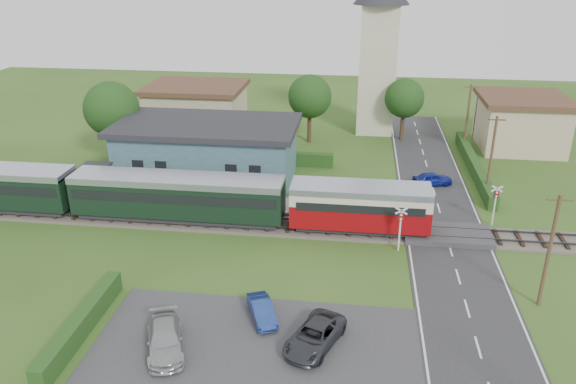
# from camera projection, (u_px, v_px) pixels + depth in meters

# --- Properties ---
(ground) EXTENTS (120.00, 120.00, 0.00)m
(ground) POSITION_uv_depth(u_px,v_px,m) (307.00, 242.00, 39.97)
(ground) COLOR #2D4C19
(railway_track) EXTENTS (76.00, 3.20, 0.49)m
(railway_track) POSITION_uv_depth(u_px,v_px,m) (309.00, 228.00, 41.75)
(railway_track) COLOR #4C443D
(railway_track) RESTS_ON ground
(road) EXTENTS (6.00, 70.00, 0.05)m
(road) POSITION_uv_depth(u_px,v_px,m) (451.00, 250.00, 38.77)
(road) COLOR #28282B
(road) RESTS_ON ground
(car_park) EXTENTS (17.00, 9.00, 0.08)m
(car_park) POSITION_uv_depth(u_px,v_px,m) (256.00, 348.00, 29.17)
(car_park) COLOR #333335
(car_park) RESTS_ON ground
(crossing_deck) EXTENTS (6.20, 3.40, 0.45)m
(crossing_deck) POSITION_uv_depth(u_px,v_px,m) (447.00, 235.00, 40.52)
(crossing_deck) COLOR #333335
(crossing_deck) RESTS_ON ground
(platform) EXTENTS (30.00, 3.00, 0.45)m
(platform) POSITION_uv_depth(u_px,v_px,m) (191.00, 202.00, 45.80)
(platform) COLOR gray
(platform) RESTS_ON ground
(equipment_hut) EXTENTS (2.30, 2.30, 2.55)m
(equipment_hut) POSITION_uv_depth(u_px,v_px,m) (96.00, 180.00, 46.15)
(equipment_hut) COLOR beige
(equipment_hut) RESTS_ON platform
(station_building) EXTENTS (16.00, 9.00, 5.30)m
(station_building) POSITION_uv_depth(u_px,v_px,m) (208.00, 151.00, 50.13)
(station_building) COLOR #315462
(station_building) RESTS_ON ground
(train) EXTENTS (43.20, 2.90, 3.40)m
(train) POSITION_uv_depth(u_px,v_px,m) (137.00, 194.00, 42.49)
(train) COLOR #232328
(train) RESTS_ON ground
(church_tower) EXTENTS (6.00, 6.00, 17.60)m
(church_tower) POSITION_uv_depth(u_px,v_px,m) (379.00, 41.00, 60.93)
(church_tower) COLOR beige
(church_tower) RESTS_ON ground
(house_west) EXTENTS (10.80, 8.80, 5.50)m
(house_west) POSITION_uv_depth(u_px,v_px,m) (197.00, 108.00, 63.46)
(house_west) COLOR tan
(house_west) RESTS_ON ground
(house_east) EXTENTS (8.80, 8.80, 5.50)m
(house_east) POSITION_uv_depth(u_px,v_px,m) (520.00, 122.00, 58.41)
(house_east) COLOR tan
(house_east) RESTS_ON ground
(hedge_carpark) EXTENTS (0.80, 9.00, 1.20)m
(hedge_carpark) POSITION_uv_depth(u_px,v_px,m) (81.00, 324.00, 30.08)
(hedge_carpark) COLOR #193814
(hedge_carpark) RESTS_ON ground
(hedge_roadside) EXTENTS (0.80, 18.00, 1.20)m
(hedge_roadside) POSITION_uv_depth(u_px,v_px,m) (474.00, 166.00, 52.66)
(hedge_roadside) COLOR #193814
(hedge_roadside) RESTS_ON ground
(hedge_station) EXTENTS (22.00, 0.80, 1.30)m
(hedge_station) POSITION_uv_depth(u_px,v_px,m) (221.00, 156.00, 55.04)
(hedge_station) COLOR #193814
(hedge_station) RESTS_ON ground
(tree_a) EXTENTS (5.20, 5.20, 8.00)m
(tree_a) POSITION_uv_depth(u_px,v_px,m) (112.00, 109.00, 53.00)
(tree_a) COLOR #332316
(tree_a) RESTS_ON ground
(tree_b) EXTENTS (4.60, 4.60, 7.34)m
(tree_b) POSITION_uv_depth(u_px,v_px,m) (310.00, 97.00, 59.23)
(tree_b) COLOR #332316
(tree_b) RESTS_ON ground
(tree_c) EXTENTS (4.20, 4.20, 6.78)m
(tree_c) POSITION_uv_depth(u_px,v_px,m) (404.00, 98.00, 60.02)
(tree_c) COLOR #332316
(tree_c) RESTS_ON ground
(utility_pole_b) EXTENTS (1.40, 0.22, 7.00)m
(utility_pole_b) POSITION_uv_depth(u_px,v_px,m) (549.00, 250.00, 31.39)
(utility_pole_b) COLOR #473321
(utility_pole_b) RESTS_ON ground
(utility_pole_c) EXTENTS (1.40, 0.22, 7.00)m
(utility_pole_c) POSITION_uv_depth(u_px,v_px,m) (491.00, 156.00, 46.00)
(utility_pole_c) COLOR #473321
(utility_pole_c) RESTS_ON ground
(utility_pole_d) EXTENTS (1.40, 0.22, 7.00)m
(utility_pole_d) POSITION_uv_depth(u_px,v_px,m) (467.00, 117.00, 56.95)
(utility_pole_d) COLOR #473321
(utility_pole_d) RESTS_ON ground
(crossing_signal_near) EXTENTS (0.84, 0.28, 3.28)m
(crossing_signal_near) POSITION_uv_depth(u_px,v_px,m) (400.00, 222.00, 38.00)
(crossing_signal_near) COLOR silver
(crossing_signal_near) RESTS_ON ground
(crossing_signal_far) EXTENTS (0.84, 0.28, 3.28)m
(crossing_signal_far) POSITION_uv_depth(u_px,v_px,m) (495.00, 200.00, 41.53)
(crossing_signal_far) COLOR silver
(crossing_signal_far) RESTS_ON ground
(streetlamp_west) EXTENTS (0.30, 0.30, 5.15)m
(streetlamp_west) POSITION_uv_depth(u_px,v_px,m) (120.00, 116.00, 59.63)
(streetlamp_west) COLOR #3F3F47
(streetlamp_west) RESTS_ON ground
(streetlamp_east) EXTENTS (0.30, 0.30, 5.15)m
(streetlamp_east) POSITION_uv_depth(u_px,v_px,m) (476.00, 111.00, 61.53)
(streetlamp_east) COLOR #3F3F47
(streetlamp_east) RESTS_ON ground
(car_on_road) EXTENTS (3.73, 2.42, 1.18)m
(car_on_road) POSITION_uv_depth(u_px,v_px,m) (432.00, 179.00, 49.41)
(car_on_road) COLOR navy
(car_on_road) RESTS_ON road
(car_park_blue) EXTENTS (2.31, 3.41, 1.06)m
(car_park_blue) POSITION_uv_depth(u_px,v_px,m) (262.00, 310.00, 31.24)
(car_park_blue) COLOR navy
(car_park_blue) RESTS_ON car_park
(car_park_silver) EXTENTS (3.18, 4.72, 1.27)m
(car_park_silver) POSITION_uv_depth(u_px,v_px,m) (165.00, 339.00, 28.74)
(car_park_silver) COLOR #9D9FA1
(car_park_silver) RESTS_ON car_park
(car_park_dark) EXTENTS (3.46, 4.79, 1.21)m
(car_park_dark) POSITION_uv_depth(u_px,v_px,m) (315.00, 336.00, 29.04)
(car_park_dark) COLOR #2E3037
(car_park_dark) RESTS_ON car_park
(pedestrian_near) EXTENTS (0.70, 0.47, 1.86)m
(pedestrian_near) POSITION_uv_depth(u_px,v_px,m) (269.00, 195.00, 44.24)
(pedestrian_near) COLOR gray
(pedestrian_near) RESTS_ON platform
(pedestrian_far) EXTENTS (0.65, 0.80, 1.56)m
(pedestrian_far) POSITION_uv_depth(u_px,v_px,m) (96.00, 190.00, 45.58)
(pedestrian_far) COLOR gray
(pedestrian_far) RESTS_ON platform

